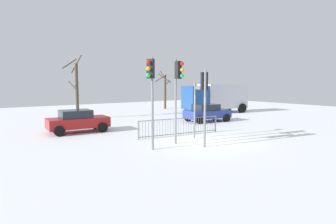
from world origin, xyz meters
name	(u,v)px	position (x,y,z in m)	size (l,w,h in m)	color
ground_plane	(204,142)	(0.00, 0.00, 0.00)	(60.00, 60.00, 0.00)	white
traffic_light_rear_left	(178,82)	(-1.57, 0.36, 3.24)	(0.36, 0.56, 4.42)	slate
traffic_light_mid_left	(204,91)	(-0.82, -0.84, 2.82)	(0.39, 0.53, 3.85)	slate
traffic_light_rear_right	(151,82)	(-3.41, 0.01, 3.24)	(0.50, 0.43, 4.42)	slate
direction_sign_post	(195,107)	(0.20, 1.03, 1.84)	(0.77, 0.24, 3.30)	slate
pedestrian_guard_railing	(180,127)	(-0.02, 2.20, 0.55)	(5.49, 0.75, 1.07)	slate
car_blue_near	(207,112)	(5.54, 5.76, 0.77)	(3.98, 2.30, 1.47)	navy
car_red_trailing	(78,121)	(-4.83, 6.88, 0.77)	(3.86, 2.05, 1.47)	maroon
delivery_truck	(216,97)	(10.97, 10.23, 1.74)	(7.31, 3.54, 3.10)	silver
bare_tree_left	(77,89)	(-2.77, 13.77, 2.69)	(1.78, 1.78, 5.74)	#473828
bare_tree_centre	(165,90)	(9.12, 17.24, 2.33)	(1.97, 2.12, 4.68)	#473828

